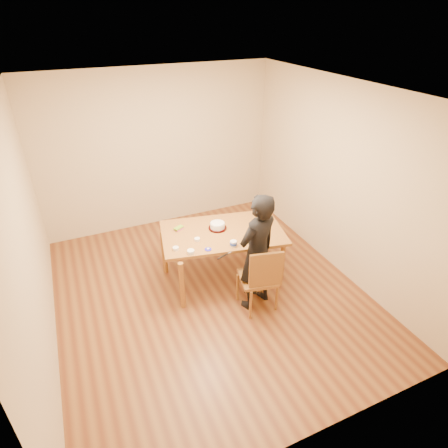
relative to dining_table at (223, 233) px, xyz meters
name	(u,v)px	position (x,y,z in m)	size (l,w,h in m)	color
room_shell	(198,196)	(-0.33, 0.04, 0.62)	(4.00, 4.50, 2.70)	brown
dining_table	(223,233)	(0.00, 0.00, 0.00)	(1.68, 0.99, 0.04)	brown
dining_chair	(258,278)	(0.15, -0.78, -0.28)	(0.44, 0.44, 0.04)	brown
cake_plate	(218,228)	(-0.03, 0.10, 0.03)	(0.26, 0.26, 0.02)	red
cake	(218,225)	(-0.03, 0.10, 0.07)	(0.20, 0.20, 0.07)	white
frosting_dome	(217,223)	(-0.03, 0.10, 0.12)	(0.20, 0.20, 0.03)	white
frosting_tub	(233,243)	(-0.01, -0.39, 0.06)	(0.09, 0.09, 0.08)	white
frosting_lid	(208,249)	(-0.35, -0.33, 0.02)	(0.09, 0.09, 0.01)	#241CB8
frosting_dollop	(208,248)	(-0.35, -0.33, 0.04)	(0.04, 0.04, 0.02)	white
ramekin_green	(191,252)	(-0.58, -0.32, 0.04)	(0.09, 0.09, 0.04)	white
ramekin_yellow	(197,239)	(-0.40, -0.07, 0.04)	(0.08, 0.08, 0.04)	white
ramekin_multi	(176,248)	(-0.73, -0.16, 0.04)	(0.08, 0.08, 0.04)	white
candy_box_pink	(179,229)	(-0.53, 0.30, 0.03)	(0.12, 0.06, 0.02)	#E43593
candy_box_green	(179,228)	(-0.54, 0.30, 0.05)	(0.14, 0.07, 0.02)	#1B9725
spatula	(223,256)	(-0.24, -0.55, 0.03)	(0.17, 0.02, 0.01)	black
person	(257,253)	(0.15, -0.73, 0.08)	(0.59, 0.39, 1.61)	black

